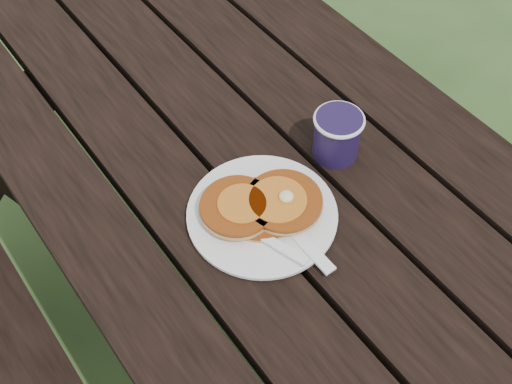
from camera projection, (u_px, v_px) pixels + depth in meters
picnic_table at (302, 324)px, 1.35m from camera, size 1.36×1.80×0.75m
plate at (262, 215)px, 1.05m from camera, size 0.31×0.31×0.01m
pancake_stack at (262, 205)px, 1.04m from camera, size 0.19×0.16×0.04m
knife at (294, 233)px, 1.02m from camera, size 0.02×0.18×0.00m
fork at (277, 245)px, 1.00m from camera, size 0.08×0.16×0.01m
coffee_cup at (337, 133)px, 1.10m from camera, size 0.09×0.09×0.09m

